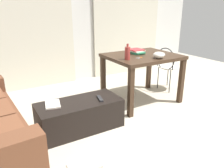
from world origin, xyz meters
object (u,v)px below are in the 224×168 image
at_px(craft_table, 142,62).
at_px(magazine, 53,104).
at_px(tv_remote_on_table, 163,54).
at_px(tv_remote_primary, 100,98).
at_px(wire_chair, 168,64).
at_px(bottle_near, 127,53).
at_px(coffee_table, 80,115).
at_px(book_stack, 136,51).
at_px(scissors, 140,58).
at_px(bowl, 159,55).

xyz_separation_m(craft_table, magazine, (-1.57, -0.27, -0.28)).
distance_m(tv_remote_on_table, magazine, 1.90).
distance_m(craft_table, tv_remote_primary, 1.11).
bearing_deg(magazine, wire_chair, 23.50).
relative_size(craft_table, tv_remote_on_table, 6.93).
relative_size(wire_chair, bottle_near, 3.53).
xyz_separation_m(wire_chair, tv_remote_primary, (-1.72, -0.56, -0.11)).
relative_size(coffee_table, craft_table, 0.96).
distance_m(book_stack, tv_remote_primary, 1.21).
bearing_deg(craft_table, wire_chair, 11.27).
distance_m(wire_chair, bottle_near, 1.22).
relative_size(scissors, tv_remote_primary, 0.55).
xyz_separation_m(craft_table, tv_remote_on_table, (0.29, -0.17, 0.12)).
height_order(craft_table, magazine, craft_table).
bearing_deg(wire_chair, tv_remote_on_table, -144.54).
xyz_separation_m(craft_table, bottle_near, (-0.40, -0.16, 0.21)).
height_order(coffee_table, book_stack, book_stack).
bearing_deg(tv_remote_on_table, tv_remote_primary, -135.46).
xyz_separation_m(bowl, tv_remote_on_table, (0.23, 0.16, -0.04)).
height_order(wire_chair, bottle_near, bottle_near).
height_order(wire_chair, magazine, wire_chair).
relative_size(wire_chair, book_stack, 2.79).
distance_m(scissors, tv_remote_primary, 0.95).
height_order(coffee_table, bottle_near, bottle_near).
distance_m(coffee_table, tv_remote_on_table, 1.67).
xyz_separation_m(craft_table, wire_chair, (0.72, 0.14, -0.17)).
bearing_deg(bottle_near, book_stack, 38.48).
relative_size(wire_chair, tv_remote_on_table, 5.13).
bearing_deg(magazine, tv_remote_primary, -0.71).
xyz_separation_m(wire_chair, tv_remote_on_table, (-0.44, -0.31, 0.29)).
bearing_deg(magazine, scissors, 18.04).
bearing_deg(craft_table, scissors, -137.46).
bearing_deg(scissors, coffee_table, -169.85).
xyz_separation_m(craft_table, scissors, (-0.17, -0.15, 0.11)).
bearing_deg(craft_table, bowl, -80.65).
xyz_separation_m(coffee_table, tv_remote_primary, (0.26, -0.07, 0.20)).
height_order(bowl, tv_remote_primary, bowl).
xyz_separation_m(coffee_table, tv_remote_on_table, (1.54, 0.18, 0.60)).
bearing_deg(scissors, wire_chair, 18.52).
height_order(wire_chair, tv_remote_primary, wire_chair).
distance_m(bowl, tv_remote_primary, 1.14).
xyz_separation_m(scissors, tv_remote_primary, (-0.83, -0.26, -0.39)).
distance_m(craft_table, scissors, 0.26).
xyz_separation_m(coffee_table, bowl, (1.31, 0.03, 0.64)).
distance_m(bottle_near, book_stack, 0.49).
xyz_separation_m(craft_table, book_stack, (-0.02, 0.15, 0.15)).
relative_size(coffee_table, tv_remote_primary, 5.60).
relative_size(book_stack, scissors, 2.79).
distance_m(book_stack, tv_remote_on_table, 0.44).
bearing_deg(book_stack, bowl, -81.73).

